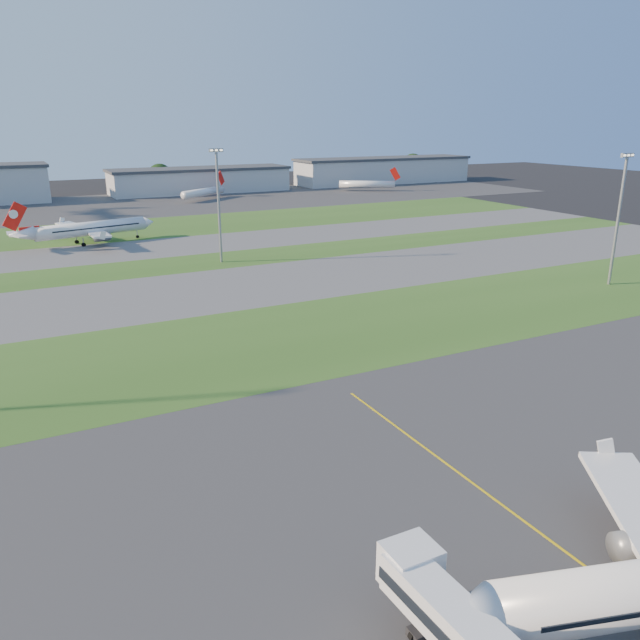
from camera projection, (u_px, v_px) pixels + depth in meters
ground at (490, 550)px, 48.19m from camera, size 700.00×700.00×0.00m
apron_near at (490, 550)px, 48.19m from camera, size 300.00×70.00×0.01m
grass_strip_a at (248, 345)px, 92.17m from camera, size 300.00×34.00×0.01m
taxiway_a at (186, 293)px, 120.09m from camera, size 300.00×32.00×0.01m
grass_strip_b at (155, 267)px, 141.23m from camera, size 300.00×18.00×0.01m
taxiway_b at (135, 250)px, 159.84m from camera, size 300.00×26.00×0.01m
grass_strip_c at (112, 231)px, 187.75m from camera, size 300.00×40.00×0.01m
apron_far at (85, 207)px, 238.50m from camera, size 400.00×80.00×0.01m
yellow_line at (537, 532)px, 50.38m from camera, size 0.25×60.00×0.02m
airliner_taxiing at (90, 229)px, 166.61m from camera, size 35.97×30.18×11.37m
mini_jet_near at (204, 192)px, 259.25m from camera, size 24.05×18.37×9.48m
mini_jet_far at (367, 184)px, 291.94m from camera, size 25.65×15.77×9.48m
light_mast_centre at (218, 198)px, 141.57m from camera, size 3.20×0.70×25.80m
light_mast_east at (619, 211)px, 121.76m from camera, size 3.20×0.70×25.80m
hangar_east at (200, 180)px, 286.21m from camera, size 81.60×23.00×11.20m
hangar_far_east at (384, 170)px, 329.63m from camera, size 96.90×23.00×13.20m
tree_mid_west at (20, 185)px, 262.66m from camera, size 9.90×9.90×10.80m
tree_mid_east at (160, 176)px, 291.13m from camera, size 11.55×11.55×12.60m
tree_east at (306, 172)px, 322.43m from camera, size 10.45×10.45×11.40m
tree_far_east at (413, 165)px, 356.03m from camera, size 12.65×12.65×13.80m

